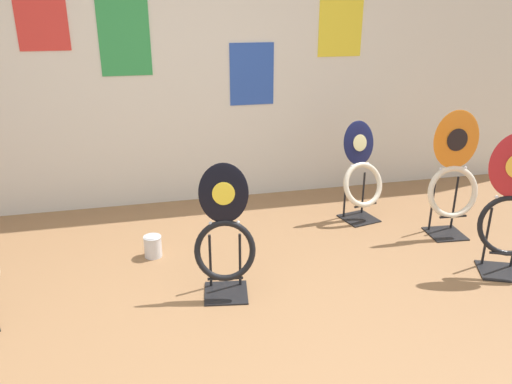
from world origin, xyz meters
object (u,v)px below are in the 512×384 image
(toilet_seat_display_crimson_swirl, at_px, (512,209))
(toilet_seat_display_orange_sun, at_px, (453,180))
(toilet_seat_display_navy_moon, at_px, (361,175))
(paint_can, at_px, (153,245))
(toilet_seat_display_jazz_black, at_px, (225,237))

(toilet_seat_display_crimson_swirl, distance_m, toilet_seat_display_orange_sun, 0.63)
(toilet_seat_display_navy_moon, bearing_deg, paint_can, -170.91)
(toilet_seat_display_jazz_black, xyz_separation_m, toilet_seat_display_navy_moon, (1.35, 0.91, -0.00))
(toilet_seat_display_crimson_swirl, distance_m, toilet_seat_display_navy_moon, 1.25)
(toilet_seat_display_crimson_swirl, distance_m, paint_can, 2.54)
(toilet_seat_display_navy_moon, bearing_deg, toilet_seat_display_crimson_swirl, -61.91)
(toilet_seat_display_crimson_swirl, height_order, paint_can, toilet_seat_display_crimson_swirl)
(toilet_seat_display_orange_sun, xyz_separation_m, toilet_seat_display_jazz_black, (-1.91, -0.45, -0.07))
(toilet_seat_display_orange_sun, height_order, toilet_seat_display_jazz_black, toilet_seat_display_orange_sun)
(toilet_seat_display_orange_sun, bearing_deg, paint_can, 175.70)
(toilet_seat_display_jazz_black, height_order, toilet_seat_display_navy_moon, toilet_seat_display_jazz_black)
(toilet_seat_display_orange_sun, relative_size, paint_can, 6.10)
(toilet_seat_display_jazz_black, bearing_deg, paint_can, 125.13)
(toilet_seat_display_orange_sun, distance_m, toilet_seat_display_jazz_black, 1.97)
(toilet_seat_display_orange_sun, relative_size, toilet_seat_display_navy_moon, 1.19)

